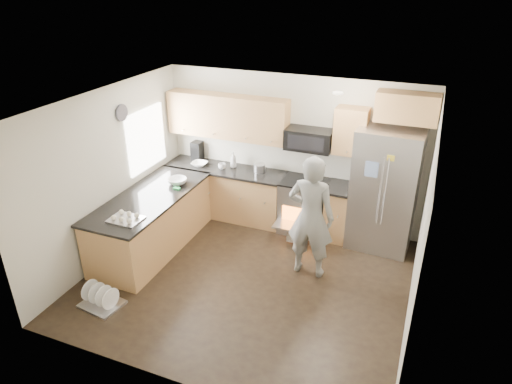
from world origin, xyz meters
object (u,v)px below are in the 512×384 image
at_px(person, 311,217).
at_px(refrigerator, 385,190).
at_px(dish_rack, 101,300).
at_px(stove_range, 305,194).

bearing_deg(person, refrigerator, -125.24).
bearing_deg(dish_rack, person, 36.95).
bearing_deg(stove_range, refrigerator, 0.33).
xyz_separation_m(refrigerator, dish_rack, (-3.23, -2.96, -0.90)).
relative_size(person, dish_rack, 3.19).
relative_size(stove_range, person, 0.96).
bearing_deg(person, dish_rack, 37.96).
bearing_deg(refrigerator, stove_range, -176.54).
distance_m(stove_range, refrigerator, 1.32).
bearing_deg(person, stove_range, -69.14).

